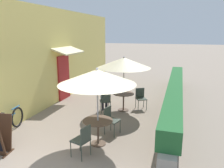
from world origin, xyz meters
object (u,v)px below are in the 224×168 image
at_px(cafe_chair_near_left, 110,118).
at_px(cafe_chair_mid_right, 141,97).
at_px(patio_umbrella_mid, 124,63).
at_px(patio_table_near, 98,126).
at_px(patio_umbrella_near, 97,77).
at_px(seated_patron_mid_left, 105,95).
at_px(patio_table_mid, 123,97).
at_px(cafe_chair_mid_left, 105,100).
at_px(cafe_chair_near_right, 83,139).
at_px(bicycle_leaning, 8,123).

xyz_separation_m(cafe_chair_near_left, cafe_chair_mid_right, (0.50, 2.63, 0.00)).
bearing_deg(patio_umbrella_mid, cafe_chair_near_left, -86.41).
xyz_separation_m(patio_table_near, patio_umbrella_near, (0.00, 0.00, 1.44)).
xyz_separation_m(cafe_chair_near_left, seated_patron_mid_left, (-0.83, 1.85, 0.17)).
relative_size(patio_table_near, patio_table_mid, 1.00).
distance_m(patio_table_mid, cafe_chair_mid_left, 0.77).
bearing_deg(cafe_chair_near_right, bicycle_leaning, 95.01).
bearing_deg(patio_umbrella_near, seated_patron_mid_left, 104.93).
relative_size(seated_patron_mid_left, cafe_chair_mid_right, 1.44).
bearing_deg(cafe_chair_near_right, cafe_chair_near_left, 5.70).
height_order(patio_table_near, patio_umbrella_mid, patio_umbrella_mid).
relative_size(patio_umbrella_near, cafe_chair_near_right, 2.58).
relative_size(patio_table_near, seated_patron_mid_left, 0.68).
relative_size(cafe_chair_near_right, cafe_chair_mid_right, 1.00).
bearing_deg(bicycle_leaning, patio_umbrella_mid, 37.48).
bearing_deg(patio_umbrella_near, cafe_chair_mid_right, 79.53).
height_order(cafe_chair_near_left, cafe_chair_near_right, same).
distance_m(patio_umbrella_near, cafe_chair_mid_left, 2.98).
relative_size(patio_table_near, patio_umbrella_near, 0.38).
distance_m(cafe_chair_near_left, cafe_chair_mid_left, 1.92).
distance_m(patio_umbrella_mid, bicycle_leaning, 4.65).
relative_size(patio_table_mid, bicycle_leaning, 0.49).
height_order(patio_umbrella_near, patio_umbrella_mid, same).
distance_m(patio_table_near, patio_umbrella_mid, 3.28).
bearing_deg(patio_table_mid, cafe_chair_near_right, -91.86).
bearing_deg(cafe_chair_near_left, patio_umbrella_mid, -161.08).
xyz_separation_m(patio_table_mid, cafe_chair_mid_left, (-0.63, -0.44, -0.04)).
bearing_deg(cafe_chair_near_left, patio_table_near, 5.70).
relative_size(patio_table_mid, cafe_chair_mid_left, 0.98).
height_order(patio_umbrella_near, patio_table_mid, patio_umbrella_near).
bearing_deg(bicycle_leaning, cafe_chair_near_right, -20.08).
xyz_separation_m(patio_umbrella_near, seated_patron_mid_left, (-0.70, 2.61, -1.30)).
distance_m(patio_umbrella_mid, cafe_chair_mid_left, 1.66).
height_order(cafe_chair_near_right, patio_umbrella_mid, patio_umbrella_mid).
relative_size(patio_table_mid, seated_patron_mid_left, 0.68).
bearing_deg(cafe_chair_mid_left, cafe_chair_mid_right, 5.70).
relative_size(patio_umbrella_near, patio_umbrella_mid, 1.00).
height_order(cafe_chair_mid_right, bicycle_leaning, cafe_chair_mid_right).
xyz_separation_m(patio_table_near, cafe_chair_mid_right, (0.63, 3.39, -0.04)).
distance_m(seated_patron_mid_left, cafe_chair_mid_right, 1.54).
bearing_deg(bicycle_leaning, patio_table_near, -5.07).
relative_size(patio_umbrella_mid, bicycle_leaning, 1.28).
relative_size(cafe_chair_near_left, seated_patron_mid_left, 0.70).
xyz_separation_m(cafe_chair_near_right, bicycle_leaning, (-2.83, 0.52, -0.16)).
height_order(patio_table_mid, patio_umbrella_mid, patio_umbrella_mid).
relative_size(cafe_chair_near_right, cafe_chair_mid_left, 1.00).
distance_m(patio_table_near, bicycle_leaning, 2.98).
distance_m(patio_umbrella_near, bicycle_leaning, 3.39).
height_order(patio_table_near, patio_table_mid, same).
height_order(patio_umbrella_near, bicycle_leaning, patio_umbrella_near).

